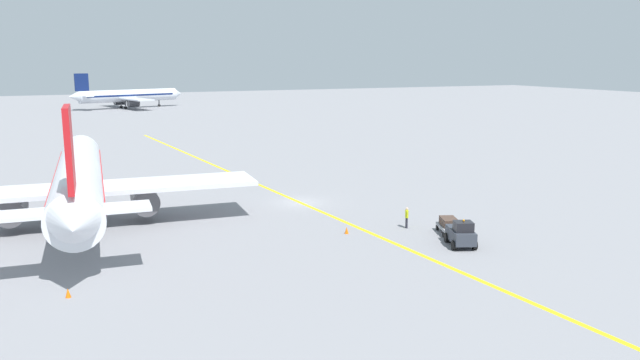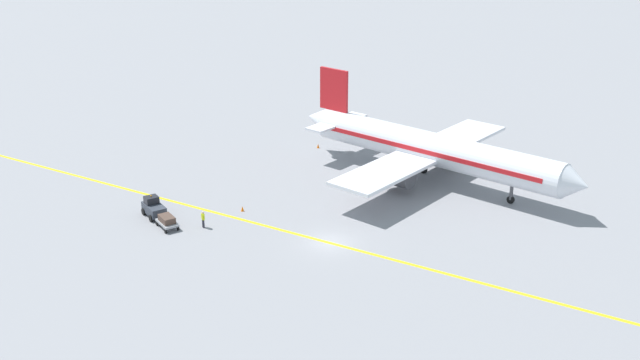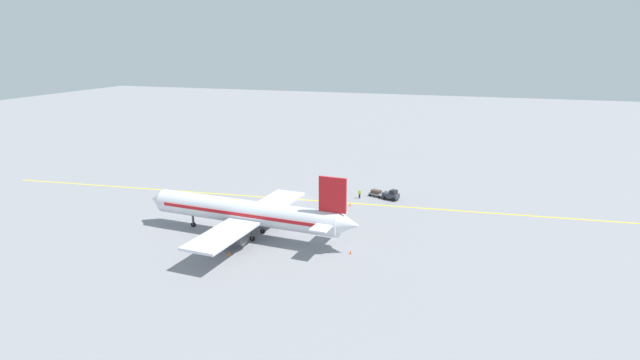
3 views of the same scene
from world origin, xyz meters
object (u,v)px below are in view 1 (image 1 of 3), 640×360
object	(u,v)px
baggage_tug_dark	(461,234)
traffic_cone_near_nose	(68,293)
baggage_cart_trailing	(449,224)
airplane_at_gate	(79,180)
ground_crew_worker	(407,217)
airplane_distant_taxiing	(128,96)
traffic_cone_by_wingtip	(347,230)

from	to	relation	value
baggage_tug_dark	traffic_cone_near_nose	distance (m)	26.35
baggage_tug_dark	baggage_cart_trailing	world-z (taller)	baggage_tug_dark
airplane_at_gate	ground_crew_worker	bearing A→B (deg)	-26.16
airplane_distant_taxiing	baggage_tug_dark	bearing A→B (deg)	-88.05
airplane_at_gate	traffic_cone_by_wingtip	xyz separation A→B (m)	(18.50, -11.14, -3.43)
traffic_cone_by_wingtip	baggage_tug_dark	bearing A→B (deg)	-46.19
ground_crew_worker	traffic_cone_by_wingtip	bearing A→B (deg)	174.81
airplane_at_gate	ground_crew_worker	distance (m)	26.46
airplane_at_gate	baggage_tug_dark	world-z (taller)	airplane_at_gate
ground_crew_worker	traffic_cone_by_wingtip	xyz separation A→B (m)	(-5.12, 0.46, -0.63)
traffic_cone_near_nose	baggage_tug_dark	bearing A→B (deg)	-2.28
ground_crew_worker	traffic_cone_near_nose	xyz separation A→B (m)	(-25.39, -4.79, -0.63)
airplane_at_gate	baggage_cart_trailing	world-z (taller)	airplane_at_gate
airplane_distant_taxiing	baggage_cart_trailing	bearing A→B (deg)	-87.53
baggage_tug_dark	traffic_cone_by_wingtip	distance (m)	8.76
airplane_distant_taxiing	ground_crew_worker	distance (m)	135.82
airplane_distant_taxiing	baggage_tug_dark	xyz separation A→B (m)	(4.82, -141.59, -2.44)
baggage_cart_trailing	baggage_tug_dark	bearing A→B (deg)	-110.50
baggage_cart_trailing	airplane_distant_taxiing	bearing A→B (deg)	92.47
traffic_cone_near_nose	traffic_cone_by_wingtip	size ratio (longest dim) A/B	1.00
airplane_distant_taxiing	airplane_at_gate	bearing A→B (deg)	-99.03
airplane_at_gate	traffic_cone_by_wingtip	bearing A→B (deg)	-31.05
airplane_distant_taxiing	ground_crew_worker	world-z (taller)	airplane_distant_taxiing
baggage_tug_dark	ground_crew_worker	world-z (taller)	baggage_tug_dark
airplane_distant_taxiing	traffic_cone_by_wingtip	xyz separation A→B (m)	(-1.22, -135.28, -3.06)
baggage_cart_trailing	ground_crew_worker	bearing A→B (deg)	127.17
ground_crew_worker	traffic_cone_near_nose	size ratio (longest dim) A/B	3.05
baggage_tug_dark	traffic_cone_by_wingtip	world-z (taller)	baggage_tug_dark
traffic_cone_near_nose	baggage_cart_trailing	bearing A→B (deg)	4.25
airplane_distant_taxiing	baggage_cart_trailing	size ratio (longest dim) A/B	10.74
airplane_at_gate	traffic_cone_near_nose	xyz separation A→B (m)	(-1.77, -16.39, -3.43)
airplane_at_gate	baggage_cart_trailing	size ratio (longest dim) A/B	12.15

